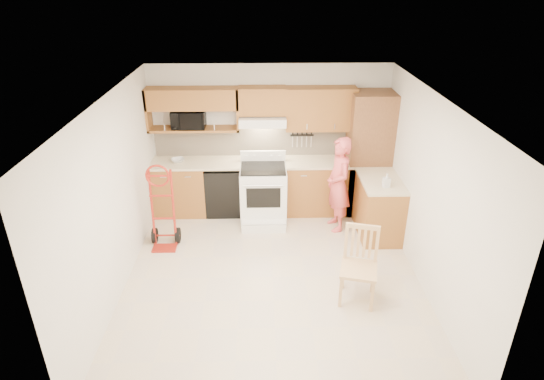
{
  "coord_description": "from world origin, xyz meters",
  "views": [
    {
      "loc": [
        -0.13,
        -5.13,
        3.84
      ],
      "look_at": [
        0.0,
        0.5,
        1.1
      ],
      "focal_mm": 29.96,
      "sensor_mm": 36.0,
      "label": 1
    }
  ],
  "objects_px": {
    "range": "(263,190)",
    "hand_truck": "(162,211)",
    "dining_chair": "(359,267)",
    "person": "(338,185)",
    "microwave": "(189,119)"
  },
  "relations": [
    {
      "from": "dining_chair",
      "to": "microwave",
      "type": "bearing_deg",
      "value": 147.23
    },
    {
      "from": "person",
      "to": "dining_chair",
      "type": "xyz_separation_m",
      "value": [
        -0.0,
        -1.82,
        -0.28
      ]
    },
    {
      "from": "microwave",
      "to": "hand_truck",
      "type": "bearing_deg",
      "value": -103.46
    },
    {
      "from": "person",
      "to": "dining_chair",
      "type": "height_order",
      "value": "person"
    },
    {
      "from": "range",
      "to": "person",
      "type": "distance_m",
      "value": 1.24
    },
    {
      "from": "range",
      "to": "person",
      "type": "bearing_deg",
      "value": -13.09
    },
    {
      "from": "person",
      "to": "hand_truck",
      "type": "distance_m",
      "value": 2.76
    },
    {
      "from": "range",
      "to": "hand_truck",
      "type": "bearing_deg",
      "value": -153.08
    },
    {
      "from": "range",
      "to": "person",
      "type": "relative_size",
      "value": 0.72
    },
    {
      "from": "hand_truck",
      "to": "dining_chair",
      "type": "relative_size",
      "value": 1.22
    },
    {
      "from": "range",
      "to": "dining_chair",
      "type": "bearing_deg",
      "value": -60.54
    },
    {
      "from": "hand_truck",
      "to": "dining_chair",
      "type": "distance_m",
      "value": 3.01
    },
    {
      "from": "person",
      "to": "dining_chair",
      "type": "distance_m",
      "value": 1.84
    },
    {
      "from": "person",
      "to": "hand_truck",
      "type": "relative_size",
      "value": 1.28
    },
    {
      "from": "person",
      "to": "microwave",
      "type": "bearing_deg",
      "value": -118.02
    }
  ]
}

